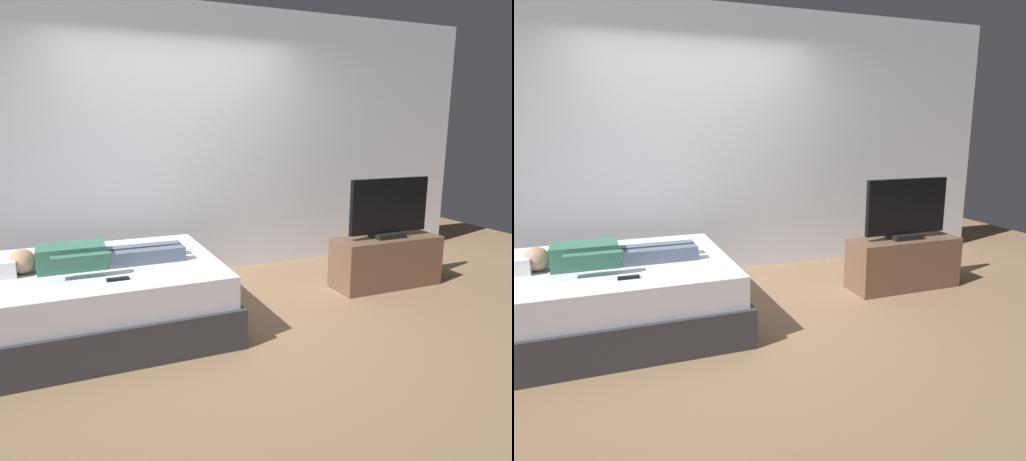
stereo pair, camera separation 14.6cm
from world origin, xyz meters
The scene contains 7 objects.
ground_plane centered at (0.00, 0.00, 0.00)m, with size 10.00×10.00×0.00m, color #8C6B4C.
back_wall centered at (0.40, 1.45, 1.40)m, with size 6.40×0.10×2.80m, color silver.
bed centered at (-1.04, 0.23, 0.26)m, with size 2.05×1.55×0.54m.
person centered at (-1.01, 0.16, 0.62)m, with size 1.26×0.46×0.18m.
remote centered at (-0.86, -0.24, 0.55)m, with size 0.15×0.04×0.02m, color black.
tv_stand centered at (1.78, 0.22, 0.25)m, with size 1.10×0.40×0.50m, color brown.
tv centered at (1.78, 0.22, 0.78)m, with size 0.88×0.20×0.59m.
Camera 1 is at (-1.18, -3.47, 1.59)m, focal length 33.04 mm.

